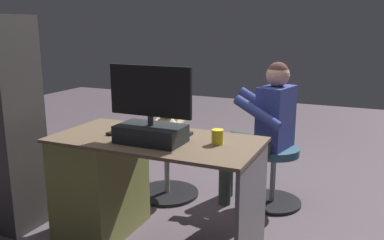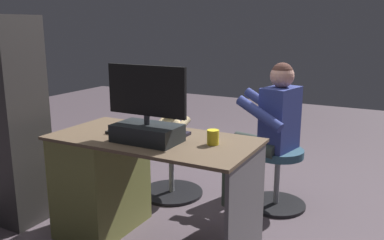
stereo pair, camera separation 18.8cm
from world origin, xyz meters
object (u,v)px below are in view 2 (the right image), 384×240
object	(u,v)px
desk	(112,179)
cup	(213,137)
teddy_bear	(172,121)
visitor_chair	(277,173)
computer_mouse	(119,126)
office_chair_teddy	(171,164)
person	(268,123)
keyboard	(158,132)
tv_remote	(116,131)
monitor	(147,121)

from	to	relation	value
desk	cup	size ratio (longest dim) A/B	14.77
cup	teddy_bear	xyz separation A→B (m)	(0.71, -0.72, -0.13)
visitor_chair	computer_mouse	bearing A→B (deg)	43.35
office_chair_teddy	cup	bearing A→B (deg)	135.37
visitor_chair	person	size ratio (longest dim) A/B	0.41
person	computer_mouse	bearing A→B (deg)	45.71
desk	person	size ratio (longest dim) A/B	1.14
keyboard	tv_remote	bearing A→B (deg)	21.84
desk	visitor_chair	distance (m)	1.30
monitor	tv_remote	distance (m)	0.35
desk	office_chair_teddy	xyz separation A→B (m)	(-0.04, -0.74, -0.12)
desk	teddy_bear	bearing A→B (deg)	-92.77
monitor	tv_remote	xyz separation A→B (m)	(0.31, -0.09, -0.12)
keyboard	person	bearing A→B (deg)	-121.49
tv_remote	visitor_chair	size ratio (longest dim) A/B	0.31
computer_mouse	office_chair_teddy	world-z (taller)	computer_mouse
desk	keyboard	bearing A→B (deg)	-161.28
cup	tv_remote	bearing A→B (deg)	3.14
cup	tv_remote	size ratio (longest dim) A/B	0.59
cup	office_chair_teddy	world-z (taller)	cup
office_chair_teddy	teddy_bear	world-z (taller)	teddy_bear
office_chair_teddy	person	size ratio (longest dim) A/B	0.47
monitor	keyboard	world-z (taller)	monitor
monitor	teddy_bear	bearing A→B (deg)	-68.56
cup	person	size ratio (longest dim) A/B	0.08
keyboard	computer_mouse	size ratio (longest dim) A/B	4.38
tv_remote	visitor_chair	bearing A→B (deg)	-123.97
keyboard	desk	bearing A→B (deg)	18.72
computer_mouse	desk	bearing A→B (deg)	82.03
monitor	computer_mouse	bearing A→B (deg)	-27.15
cup	office_chair_teddy	size ratio (longest dim) A/B	0.17
monitor	computer_mouse	distance (m)	0.41
desk	monitor	distance (m)	0.61
cup	keyboard	bearing A→B (deg)	-9.05
desk	person	distance (m)	1.25
monitor	visitor_chair	distance (m)	1.29
tv_remote	keyboard	bearing A→B (deg)	-149.79
monitor	tv_remote	world-z (taller)	monitor
office_chair_teddy	monitor	bearing A→B (deg)	111.74
cup	monitor	bearing A→B (deg)	18.73
keyboard	person	xyz separation A→B (m)	(-0.49, -0.80, -0.06)
desk	visitor_chair	bearing A→B (deg)	-134.05
keyboard	person	distance (m)	0.94
keyboard	teddy_bear	world-z (taller)	teddy_bear
keyboard	tv_remote	xyz separation A→B (m)	(0.27, 0.11, -0.00)
person	tv_remote	bearing A→B (deg)	50.21
computer_mouse	cup	distance (m)	0.74
visitor_chair	person	xyz separation A→B (m)	(0.09, 0.02, 0.40)
teddy_bear	visitor_chair	world-z (taller)	teddy_bear
desk	monitor	size ratio (longest dim) A/B	2.46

